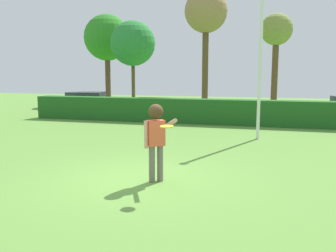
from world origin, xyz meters
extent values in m
plane|color=#5F903B|center=(0.00, 0.00, 0.00)|extent=(60.00, 60.00, 0.00)
cylinder|color=#6C625C|center=(0.42, -0.01, 0.42)|extent=(0.14, 0.14, 0.84)
cylinder|color=#6C625C|center=(0.27, -0.13, 0.42)|extent=(0.14, 0.14, 0.84)
cube|color=#E45639|center=(0.34, -0.07, 1.13)|extent=(0.43, 0.41, 0.58)
cylinder|color=tan|center=(0.70, -0.15, 1.37)|extent=(0.45, 0.54, 0.30)
cylinder|color=tan|center=(0.16, -0.22, 1.11)|extent=(0.09, 0.09, 0.62)
sphere|color=tan|center=(0.34, -0.07, 1.59)|extent=(0.22, 0.22, 0.22)
sphere|color=#422E1B|center=(0.34, -0.07, 1.62)|extent=(0.34, 0.34, 0.34)
cylinder|color=yellow|center=(0.82, -0.82, 1.40)|extent=(0.27, 0.27, 0.03)
cylinder|color=silver|center=(2.36, 6.20, 2.85)|extent=(0.12, 0.12, 5.71)
cube|color=#1F571E|center=(0.00, 9.84, 0.60)|extent=(18.88, 0.90, 1.20)
cube|color=black|center=(-8.71, 13.47, 0.57)|extent=(4.42, 2.36, 0.55)
cube|color=#2D333D|center=(-8.71, 13.47, 1.05)|extent=(2.43, 1.90, 0.40)
cylinder|color=black|center=(-7.40, 14.54, 0.30)|extent=(0.61, 0.20, 0.60)
cylinder|color=black|center=(-7.12, 12.87, 0.30)|extent=(0.61, 0.20, 0.60)
cylinder|color=black|center=(-10.30, 14.06, 0.30)|extent=(0.61, 0.20, 0.60)
cylinder|color=black|center=(-10.02, 12.39, 0.30)|extent=(0.61, 0.20, 0.60)
cylinder|color=black|center=(5.44, 13.67, 0.30)|extent=(0.61, 0.22, 0.60)
cylinder|color=black|center=(5.78, 12.00, 0.30)|extent=(0.61, 0.22, 0.60)
cylinder|color=brown|center=(-1.28, 15.10, 2.44)|extent=(0.38, 0.38, 4.88)
sphere|color=#9B7C4A|center=(-1.28, 15.10, 6.19)|extent=(2.62, 2.62, 2.62)
cylinder|color=brown|center=(-6.70, 16.69, 1.78)|extent=(0.25, 0.25, 3.55)
sphere|color=#2B8237|center=(-6.70, 16.69, 4.50)|extent=(3.14, 3.14, 3.14)
cylinder|color=brown|center=(2.91, 17.86, 2.12)|extent=(0.41, 0.41, 4.24)
sphere|color=olive|center=(2.91, 17.86, 5.28)|extent=(2.08, 2.08, 2.08)
cylinder|color=brown|center=(-9.88, 19.32, 2.06)|extent=(0.42, 0.42, 4.12)
sphere|color=#2D8224|center=(-9.88, 19.32, 5.20)|extent=(3.60, 3.60, 3.60)
camera|label=1|loc=(2.86, -7.90, 2.49)|focal=39.45mm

